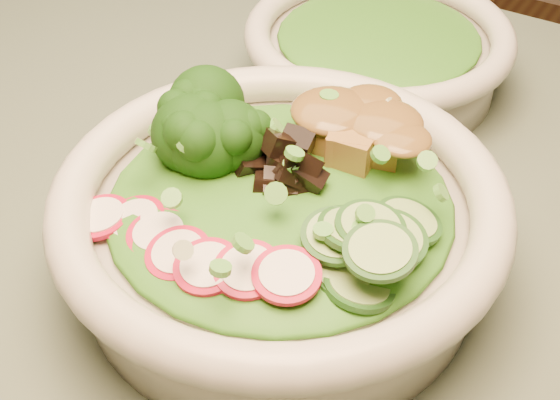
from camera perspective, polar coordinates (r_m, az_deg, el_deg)
The scene contains 12 objects.
dining_table at distance 0.64m, azimuth 10.75°, elevation -12.65°, with size 1.20×0.80×0.75m.
salad_bowl at distance 0.52m, azimuth 0.00°, elevation -1.78°, with size 0.30×0.30×0.08m.
side_bowl at distance 0.72m, azimuth 7.14°, elevation 10.69°, with size 0.24×0.24×0.06m.
lettuce_bed at distance 0.50m, azimuth 0.00°, elevation 0.09°, with size 0.23×0.23×0.03m, color #1A5812.
side_lettuce at distance 0.71m, azimuth 7.26°, elevation 11.97°, with size 0.16×0.16×0.02m, color #1A5812.
broccoli_florets at distance 0.53m, azimuth -5.72°, elevation 4.80°, with size 0.09×0.08×0.05m, color black, non-canonical shape.
radish_slices at distance 0.46m, azimuth -5.95°, elevation -4.03°, with size 0.12×0.04×0.02m, color #B20D2F, non-canonical shape.
cucumber_slices at distance 0.46m, azimuth 6.51°, elevation -2.69°, with size 0.08×0.08×0.04m, color #99C26C, non-canonical shape.
mushroom_heap at distance 0.50m, azimuth 1.05°, elevation 2.23°, with size 0.08×0.08×0.04m, color black, non-canonical shape.
tofu_cubes at distance 0.53m, azimuth 5.26°, elevation 4.73°, with size 0.10×0.07×0.04m, color #996533, non-canonical shape.
peanut_sauce at distance 0.53m, azimuth 5.35°, elevation 6.00°, with size 0.08×0.06×0.02m, color brown.
scallion_garnish at distance 0.48m, azimuth 0.00°, elevation 2.52°, with size 0.21×0.21×0.03m, color #53A239, non-canonical shape.
Camera 1 is at (0.09, -0.38, 1.14)m, focal length 50.00 mm.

